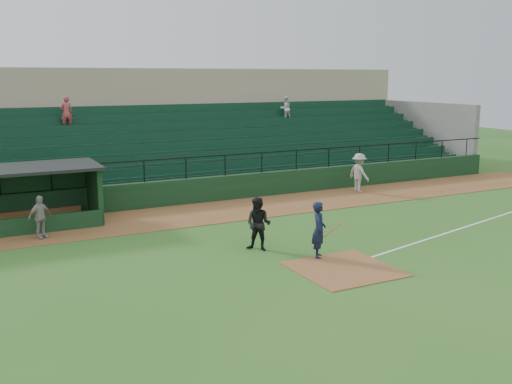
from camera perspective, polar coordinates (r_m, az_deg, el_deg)
name	(u,v)px	position (r m, az deg, el deg)	size (l,w,h in m)	color
ground	(326,260)	(19.31, 6.85, -6.66)	(90.00, 90.00, 0.00)	#2D5D1E
warning_track	(225,211)	(26.07, -3.02, -1.84)	(40.00, 4.00, 0.03)	brown
home_plate_dirt	(344,269)	(18.53, 8.59, -7.44)	(3.00, 3.00, 0.03)	brown
foul_line	(474,224)	(25.31, 20.50, -2.98)	(18.00, 0.09, 0.01)	white
stadium_structure	(163,141)	(33.49, -9.04, 4.92)	(38.00, 13.08, 6.40)	black
batter_at_plate	(319,230)	(19.32, 6.17, -3.71)	(1.17, 0.82, 1.89)	black
umpire	(259,224)	(20.02, 0.25, -3.17)	(0.90, 0.70, 1.86)	black
runner	(359,173)	(30.45, 10.04, 1.86)	(1.30, 0.75, 2.01)	#9B9691
dugout_player_a	(40,217)	(22.86, -20.36, -2.31)	(0.94, 0.39, 1.61)	gray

